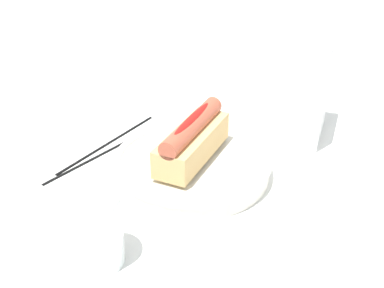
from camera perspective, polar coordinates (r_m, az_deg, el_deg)
ground_plane at (r=0.81m, az=1.54°, el=-2.36°), size 2.40×2.40×0.00m
serving_bowl at (r=0.79m, az=0.00°, el=-2.17°), size 0.23×0.23×0.03m
hotdog_front at (r=0.77m, az=0.00°, el=0.51°), size 0.15×0.06×0.06m
water_glass at (r=0.64m, az=-10.21°, el=-8.95°), size 0.07×0.07×0.09m
napkin_box at (r=0.88m, az=12.23°, el=5.22°), size 0.12×0.07×0.15m
chopstick_near at (r=0.85m, az=-9.29°, el=-0.95°), size 0.22×0.04×0.01m
chopstick_far at (r=0.88m, az=-8.71°, el=0.12°), size 0.22×0.02×0.01m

